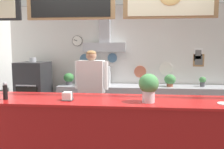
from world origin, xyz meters
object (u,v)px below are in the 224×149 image
Objects in this scene: pepper_grinder at (5,91)px; basil_vase at (149,87)px; pizza_oven at (34,94)px; potted_oregano at (69,78)px; napkin_holder at (68,96)px; potted_rosemary at (150,80)px; potted_basil at (203,81)px; espresso_machine at (99,76)px; potted_sage at (170,80)px; shop_worker at (92,93)px.

basil_vase is (1.79, 0.03, 0.08)m from pepper_grinder.
pizza_oven is 0.83m from potted_oregano.
potted_rosemary is at bearing 62.86° from napkin_holder.
napkin_holder is at bearing -134.34° from potted_basil.
espresso_machine is 2.48m from pepper_grinder.
potted_oregano reaches higher than potted_sage.
basil_vase reaches higher than pepper_grinder.
pepper_grinder is (-0.14, -2.34, 0.14)m from potted_oregano.
potted_rosemary is at bearing -134.01° from shop_worker.
potted_sage is (2.99, 0.20, 0.32)m from pizza_oven.
potted_rosemary is 1.13m from potted_basil.
potted_oregano is 1.01× the size of potted_sage.
potted_rosemary is 1.10× the size of potted_basil.
shop_worker reaches higher than potted_oregano.
espresso_machine is 1.92× the size of potted_oregano.
potted_sage is at bearing -0.78° from potted_rosemary.
espresso_machine reaches higher than potted_oregano.
pepper_grinder is (0.59, -2.13, 0.46)m from pizza_oven.
pizza_oven reaches higher than potted_basil.
potted_oregano is at bearing 105.84° from napkin_holder.
potted_rosemary is (1.12, 0.99, 0.12)m from shop_worker.
napkin_holder is at bearing -56.37° from pizza_oven.
pizza_oven is at bearing 138.67° from basil_vase.
potted_oregano is 2.25m from potted_sage.
pizza_oven is at bearing -175.40° from potted_rosemary.
shop_worker is 6.27× the size of potted_sage.
potted_sage is (1.56, -0.01, -0.06)m from espresso_machine.
pizza_oven is at bearing -163.94° from potted_oregano.
napkin_holder is (-2.30, -2.36, 0.10)m from potted_basil.
shop_worker is 4.82× the size of basil_vase.
shop_worker is 1.23m from potted_oregano.
napkin_holder reaches higher than potted_oregano.
shop_worker is 7.12× the size of potted_rosemary.
pepper_grinder is 0.80m from napkin_holder.
shop_worker is 2.48m from potted_basil.
basil_vase is (1.65, -2.31, 0.22)m from potted_oregano.
espresso_machine is 2.20× the size of potted_rosemary.
potted_basil is at bearing 45.66° from napkin_holder.
napkin_holder reaches higher than potted_rosemary.
napkin_holder is 1.01m from basil_vase.
espresso_machine is 1.14m from potted_rosemary.
espresso_machine is (-0.02, 0.99, 0.20)m from shop_worker.
shop_worker is 6.19× the size of potted_oregano.
espresso_machine is 2.28× the size of pepper_grinder.
potted_basil is (3.69, 0.27, 0.30)m from pizza_oven.
basil_vase is (2.39, -2.10, 0.54)m from pizza_oven.
potted_oregano is at bearing 179.82° from potted_rosemary.
pizza_oven is 6.43× the size of potted_rosemary.
potted_oregano is (-2.95, -0.06, 0.03)m from potted_basil.
potted_sage is 1.92× the size of napkin_holder.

